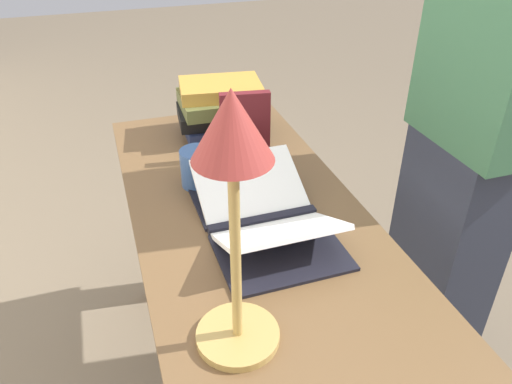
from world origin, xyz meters
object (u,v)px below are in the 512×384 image
Objects in this scene: book_stack_tall at (221,108)px; reading_lamp at (233,180)px; open_book at (263,214)px; book_standing_upright at (245,126)px; person_reader at (474,130)px; coffee_mug at (198,168)px.

reading_lamp is (-0.85, 0.19, 0.25)m from book_stack_tall.
open_book is 2.25× the size of book_standing_upright.
book_stack_tall is 1.41× the size of book_standing_upright.
book_standing_upright is at bearing -18.22° from reading_lamp.
open_book is 0.47m from reading_lamp.
person_reader is (0.38, -0.78, -0.21)m from reading_lamp.
person_reader is at bearing -85.59° from open_book.
book_stack_tall is at bearing -12.89° from reading_lamp.
open_book is 0.25× the size of person_reader.
open_book is 0.63m from person_reader.
person_reader is at bearing -64.15° from reading_lamp.
reading_lamp is at bearing -64.15° from person_reader.
book_standing_upright is at bearing -56.46° from coffee_mug.
open_book is at bearing -154.83° from coffee_mug.
book_stack_tall is at bearing -128.80° from person_reader.
person_reader reaches higher than book_standing_upright.
person_reader is at bearing -128.80° from book_stack_tall.
reading_lamp reaches higher than open_book.
person_reader reaches higher than open_book.
reading_lamp is at bearing 167.11° from book_stack_tall.
reading_lamp is at bearing 153.26° from open_book.
reading_lamp reaches higher than book_stack_tall.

